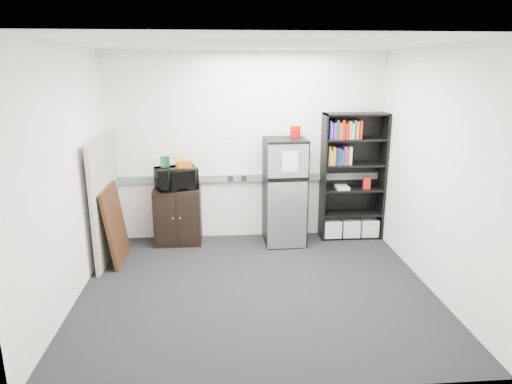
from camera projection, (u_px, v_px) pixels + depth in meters
floor at (256, 288)px, 5.28m from camera, size 4.00×4.00×0.00m
wall_back at (247, 147)px, 6.60m from camera, size 4.00×0.02×2.70m
wall_right at (436, 172)px, 5.07m from camera, size 0.02×3.50×2.70m
wall_left at (66, 178)px, 4.77m from camera, size 0.02×3.50×2.70m
ceiling at (256, 44)px, 4.56m from camera, size 4.00×3.50×0.02m
electrical_raceway at (247, 178)px, 6.69m from camera, size 3.92×0.05×0.10m
wall_note at (222, 134)px, 6.51m from camera, size 0.14×0.00×0.10m
bookshelf at (352, 178)px, 6.65m from camera, size 0.90×0.34×1.85m
cubicle_partition at (105, 199)px, 5.96m from camera, size 0.06×1.30×1.62m
cabinet at (178, 216)px, 6.53m from camera, size 0.66×0.44×0.82m
microwave at (176, 178)px, 6.37m from camera, size 0.64×0.53×0.31m
snack_box_a at (163, 162)px, 6.33m from camera, size 0.07×0.05×0.15m
snack_box_b at (167, 162)px, 6.33m from camera, size 0.07×0.05×0.15m
snack_box_c at (178, 162)px, 6.35m from camera, size 0.08×0.06×0.14m
snack_bag at (185, 164)px, 6.31m from camera, size 0.19×0.12×0.10m
refrigerator at (285, 192)px, 6.48m from camera, size 0.59×0.62×1.52m
coffee_can at (295, 130)px, 6.39m from camera, size 0.15×0.15×0.20m
framed_poster at (115, 224)px, 5.93m from camera, size 0.18×0.78×0.99m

